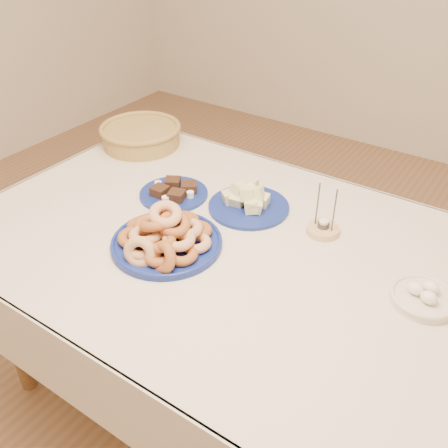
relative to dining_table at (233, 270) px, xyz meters
The scene contains 8 objects.
ground 0.64m from the dining_table, ahead, with size 5.00×5.00×0.00m, color brown.
dining_table is the anchor object (origin of this frame).
donut_platter 0.25m from the dining_table, 140.49° to the right, with size 0.38×0.38×0.15m.
melon_plate 0.25m from the dining_table, 109.54° to the left, with size 0.29×0.29×0.09m.
brownie_plate 0.37m from the dining_table, 160.14° to the left, with size 0.30×0.30×0.04m.
wicker_basket 0.80m from the dining_table, 152.68° to the left, with size 0.42×0.42×0.09m.
candle_holder 0.31m from the dining_table, 45.29° to the left, with size 0.11×0.11×0.17m.
egg_bowl 0.57m from the dining_table, ahead, with size 0.20×0.20×0.06m.
Camera 1 is at (0.66, -1.02, 1.65)m, focal length 40.00 mm.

